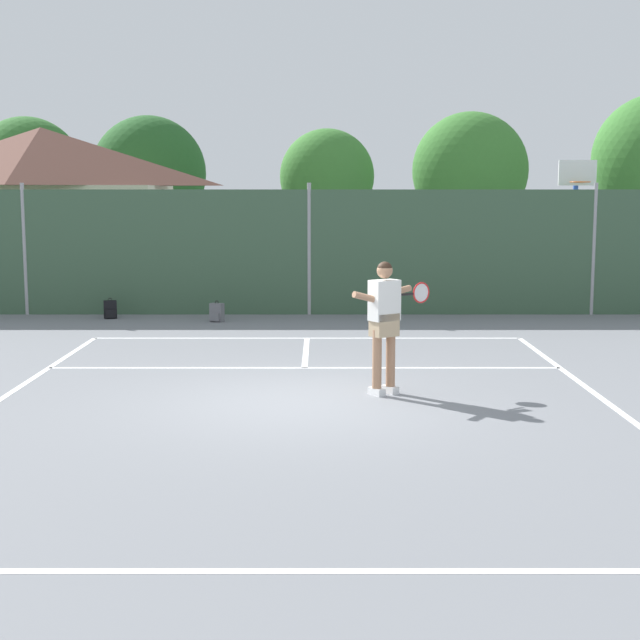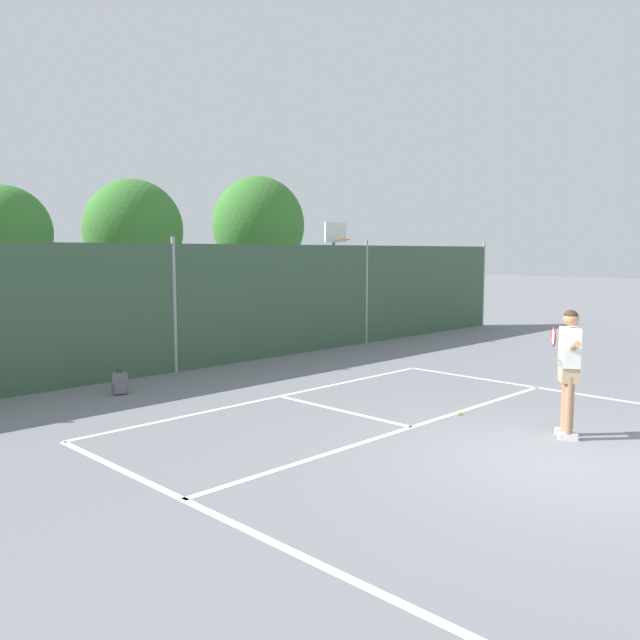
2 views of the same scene
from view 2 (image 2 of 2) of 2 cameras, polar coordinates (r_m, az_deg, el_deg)
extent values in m
plane|color=slate|center=(8.96, 21.12, -11.76)|extent=(120.00, 120.00, 0.00)
cube|color=white|center=(12.14, -3.53, -6.70)|extent=(8.20, 0.10, 0.01)
cube|color=white|center=(5.71, 2.97, -21.92)|extent=(0.10, 11.00, 0.01)
cube|color=white|center=(10.15, 8.06, -9.30)|extent=(8.20, 0.10, 0.01)
cube|color=white|center=(11.07, 1.83, -7.95)|extent=(0.10, 2.97, 0.01)
cube|color=#38563D|center=(14.70, -12.69, 1.01)|extent=(26.00, 0.05, 2.85)
cylinder|color=#99999E|center=(14.69, -12.69, 1.30)|extent=(0.09, 0.09, 3.00)
cylinder|color=#99999E|center=(18.98, 4.08, 2.48)|extent=(0.09, 0.09, 3.00)
cylinder|color=#99999E|center=(24.28, 14.15, 3.08)|extent=(0.09, 0.09, 3.00)
cylinder|color=#284CB2|center=(19.71, 1.15, 2.69)|extent=(0.12, 0.12, 3.05)
cube|color=white|center=(19.62, 1.37, 7.71)|extent=(0.90, 0.06, 0.60)
torus|color=#D85919|center=(19.43, 1.95, 7.08)|extent=(0.48, 0.48, 0.02)
cylinder|color=brown|center=(25.27, -25.81, 1.56)|extent=(0.36, 0.36, 1.94)
ellipsoid|color=#38752D|center=(25.22, -26.06, 6.93)|extent=(3.29, 2.96, 3.29)
cylinder|color=brown|center=(27.33, -15.90, 2.12)|extent=(0.36, 0.36, 1.83)
ellipsoid|color=#38752D|center=(27.29, -16.06, 7.63)|extent=(4.03, 3.62, 4.03)
cylinder|color=brown|center=(31.04, -5.36, 2.93)|extent=(0.36, 0.36, 2.01)
ellipsoid|color=#38752D|center=(31.02, -5.41, 8.33)|extent=(4.51, 4.06, 4.51)
cube|color=silver|center=(10.05, 20.96, -9.53)|extent=(0.25, 0.28, 0.10)
cube|color=silver|center=(10.28, 20.71, -9.18)|extent=(0.25, 0.28, 0.10)
cylinder|color=#A37556|center=(9.94, 21.06, -6.97)|extent=(0.13, 0.13, 0.82)
cylinder|color=#A37556|center=(10.17, 20.81, -6.67)|extent=(0.13, 0.13, 0.82)
cube|color=tan|center=(9.96, 21.04, -4.18)|extent=(0.43, 0.40, 0.32)
cube|color=silver|center=(9.91, 21.11, -2.25)|extent=(0.47, 0.42, 0.56)
sphere|color=#A37556|center=(9.86, 21.20, 0.11)|extent=(0.22, 0.22, 0.22)
sphere|color=black|center=(9.86, 21.20, 0.23)|extent=(0.21, 0.21, 0.21)
cylinder|color=#A37556|center=(10.09, 20.78, -1.52)|extent=(0.51, 0.39, 0.17)
cylinder|color=#A37556|center=(9.63, 21.43, -2.19)|extent=(0.47, 0.36, 0.22)
cylinder|color=black|center=(10.28, 20.43, -1.65)|extent=(0.27, 0.20, 0.04)
torus|color=red|center=(10.62, 19.84, -1.40)|extent=(0.26, 0.19, 0.30)
cylinder|color=silver|center=(10.62, 19.84, -1.40)|extent=(0.22, 0.15, 0.26)
sphere|color=#CCE033|center=(11.01, 12.13, -8.00)|extent=(0.07, 0.07, 0.07)
cube|color=slate|center=(12.85, -17.21, -5.35)|extent=(0.33, 0.27, 0.40)
cube|color=slate|center=(12.75, -17.13, -5.80)|extent=(0.23, 0.14, 0.18)
torus|color=black|center=(12.81, -17.24, -4.38)|extent=(0.09, 0.05, 0.09)
camera|label=1|loc=(11.87, 91.67, 0.40)|focal=51.65mm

